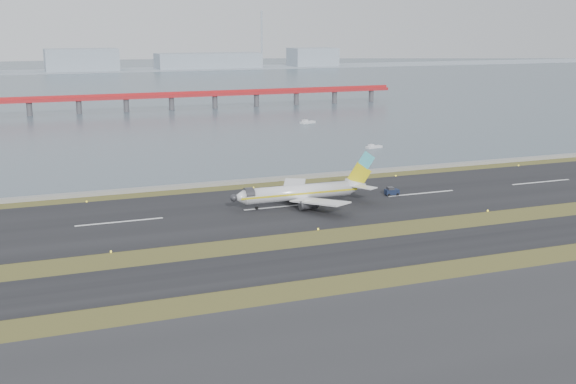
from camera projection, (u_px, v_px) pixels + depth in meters
The scene contains 12 objects.
ground at pixel (332, 239), 152.63m from camera, with size 1000.00×1000.00×0.00m, color #3D4A1A.
apron_strip at pixel (493, 343), 102.66m from camera, with size 1000.00×50.00×0.10m, color #2B2B2D.
taxiway_strip at pixel (358, 255), 141.72m from camera, with size 1000.00×18.00×0.10m, color black.
runway_strip at pixel (282, 207), 179.87m from camera, with size 1000.00×45.00×0.10m, color black.
seawall at pixel (245, 181), 207.02m from camera, with size 1000.00×2.50×1.00m, color gray.
bay_water at pixel (90, 83), 570.48m from camera, with size 1400.00×800.00×1.30m, color #455763.
red_pier at pixel (171, 96), 385.13m from camera, with size 260.00×5.00×10.20m.
far_shoreline at pixel (86, 65), 719.25m from camera, with size 1400.00×80.00×60.50m.
airliner at pixel (304, 192), 180.75m from camera, with size 38.52×32.89×12.80m.
pushback_tug at pixel (392, 191), 191.71m from camera, with size 3.79×2.45×2.32m.
workboat_near at pixel (373, 147), 266.01m from camera, with size 6.86×3.51×1.59m.
workboat_far at pixel (307, 122), 333.35m from camera, with size 8.18×5.15×1.90m.
Camera 1 is at (-61.71, -133.15, 44.12)m, focal length 45.00 mm.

